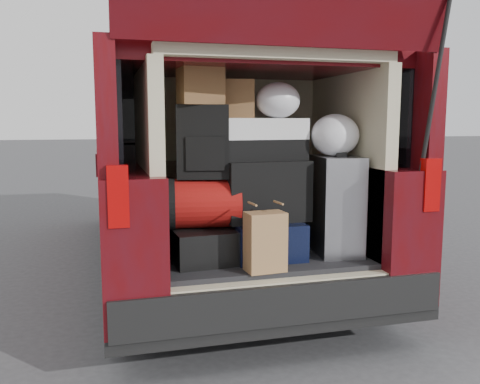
# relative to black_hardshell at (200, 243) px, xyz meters

# --- Properties ---
(ground) EXTENTS (80.00, 80.00, 0.00)m
(ground) POSITION_rel_black_hardshell_xyz_m (0.37, -0.15, -0.65)
(ground) COLOR #39393C
(ground) RESTS_ON ground
(minivan) EXTENTS (1.90, 5.35, 2.77)m
(minivan) POSITION_rel_black_hardshell_xyz_m (0.37, 1.71, 0.26)
(minivan) COLOR black
(minivan) RESTS_ON ground
(load_floor) EXTENTS (1.24, 1.05, 0.55)m
(load_floor) POSITION_rel_black_hardshell_xyz_m (0.37, 0.12, -0.37)
(load_floor) COLOR black
(load_floor) RESTS_ON ground
(black_hardshell) EXTENTS (0.39, 0.52, 0.20)m
(black_hardshell) POSITION_rel_black_hardshell_xyz_m (0.00, 0.00, 0.00)
(black_hardshell) COLOR black
(black_hardshell) RESTS_ON load_floor
(navy_hardshell) EXTENTS (0.42, 0.52, 0.22)m
(navy_hardshell) POSITION_rel_black_hardshell_xyz_m (0.40, -0.00, 0.01)
(navy_hardshell) COLOR black
(navy_hardshell) RESTS_ON load_floor
(silver_roller) EXTENTS (0.31, 0.44, 0.61)m
(silver_roller) POSITION_rel_black_hardshell_xyz_m (0.86, -0.07, 0.21)
(silver_roller) COLOR silver
(silver_roller) RESTS_ON load_floor
(kraft_bag) EXTENTS (0.22, 0.15, 0.33)m
(kraft_bag) POSITION_rel_black_hardshell_xyz_m (0.30, -0.34, 0.07)
(kraft_bag) COLOR #9B6C46
(kraft_bag) RESTS_ON load_floor
(red_duffel) EXTENTS (0.48, 0.34, 0.29)m
(red_duffel) POSITION_rel_black_hardshell_xyz_m (0.01, -0.02, 0.25)
(red_duffel) COLOR #9B0E0F
(red_duffel) RESTS_ON black_hardshell
(black_soft_case) EXTENTS (0.52, 0.32, 0.37)m
(black_soft_case) POSITION_rel_black_hardshell_xyz_m (0.40, -0.01, 0.31)
(black_soft_case) COLOR black
(black_soft_case) RESTS_ON navy_hardshell
(backpack) EXTENTS (0.33, 0.24, 0.43)m
(backpack) POSITION_rel_black_hardshell_xyz_m (0.02, -0.01, 0.61)
(backpack) COLOR black
(backpack) RESTS_ON red_duffel
(twotone_duffel) EXTENTS (0.59, 0.34, 0.25)m
(twotone_duffel) POSITION_rel_black_hardshell_xyz_m (0.38, 0.06, 0.62)
(twotone_duffel) COLOR white
(twotone_duffel) RESTS_ON black_soft_case
(grocery_sack_lower) EXTENTS (0.26, 0.22, 0.22)m
(grocery_sack_lower) POSITION_rel_black_hardshell_xyz_m (0.01, -0.00, 0.93)
(grocery_sack_lower) COLOR brown
(grocery_sack_lower) RESTS_ON backpack
(grocery_sack_upper) EXTENTS (0.26, 0.23, 0.23)m
(grocery_sack_upper) POSITION_rel_black_hardshell_xyz_m (0.23, 0.08, 0.86)
(grocery_sack_upper) COLOR brown
(grocery_sack_upper) RESTS_ON twotone_duffel
(plastic_bag_center) EXTENTS (0.32, 0.30, 0.22)m
(plastic_bag_center) POSITION_rel_black_hardshell_xyz_m (0.50, 0.02, 0.85)
(plastic_bag_center) COLOR white
(plastic_bag_center) RESTS_ON twotone_duffel
(plastic_bag_right) EXTENTS (0.34, 0.33, 0.26)m
(plastic_bag_right) POSITION_rel_black_hardshell_xyz_m (0.83, -0.08, 0.64)
(plastic_bag_right) COLOR white
(plastic_bag_right) RESTS_ON silver_roller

